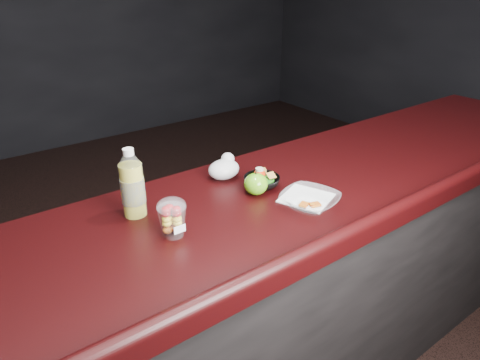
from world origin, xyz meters
The scene contains 8 objects.
counter centered at (0.00, 0.30, 0.51)m, with size 4.06×0.71×1.02m.
lemonade_bottle centered at (-0.28, 0.45, 1.12)m, with size 0.08×0.08×0.23m.
fruit_cup centered at (-0.24, 0.27, 1.08)m, with size 0.09×0.09×0.12m.
green_apple centered at (0.12, 0.33, 1.06)m, with size 0.09×0.09×0.09m.
plastic_bag centered at (0.11, 0.51, 1.06)m, with size 0.13×0.10×0.09m.
snack_bowl centered at (0.17, 0.36, 1.04)m, with size 0.17×0.17×0.07m.
takeout_bowl centered at (0.21, 0.15, 1.04)m, with size 0.24×0.24×0.05m.
paper_napkin centered at (0.24, 0.20, 1.02)m, with size 0.16×0.16×0.00m, color white.
Camera 1 is at (-0.73, -0.73, 1.74)m, focal length 32.00 mm.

